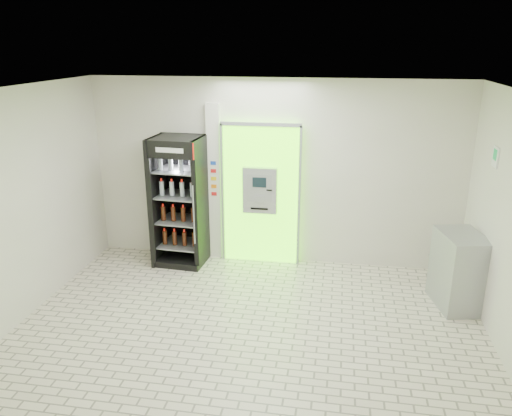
# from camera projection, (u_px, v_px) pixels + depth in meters

# --- Properties ---
(ground) EXTENTS (6.00, 6.00, 0.00)m
(ground) POSITION_uv_depth(u_px,v_px,m) (246.00, 340.00, 6.18)
(ground) COLOR beige
(ground) RESTS_ON ground
(room_shell) EXTENTS (6.00, 6.00, 6.00)m
(room_shell) POSITION_uv_depth(u_px,v_px,m) (245.00, 198.00, 5.60)
(room_shell) COLOR silver
(room_shell) RESTS_ON ground
(atm_assembly) EXTENTS (1.30, 0.24, 2.33)m
(atm_assembly) POSITION_uv_depth(u_px,v_px,m) (261.00, 193.00, 8.10)
(atm_assembly) COLOR #57EA0D
(atm_assembly) RESTS_ON ground
(pillar) EXTENTS (0.22, 0.11, 2.60)m
(pillar) POSITION_uv_depth(u_px,v_px,m) (215.00, 183.00, 8.21)
(pillar) COLOR silver
(pillar) RESTS_ON ground
(beverage_cooler) EXTENTS (0.84, 0.78, 2.11)m
(beverage_cooler) POSITION_uv_depth(u_px,v_px,m) (180.00, 204.00, 8.10)
(beverage_cooler) COLOR black
(beverage_cooler) RESTS_ON ground
(steel_cabinet) EXTENTS (0.69, 0.89, 1.06)m
(steel_cabinet) POSITION_uv_depth(u_px,v_px,m) (459.00, 270.00, 6.84)
(steel_cabinet) COLOR #9A9DA1
(steel_cabinet) RESTS_ON ground
(exit_sign) EXTENTS (0.02, 0.22, 0.26)m
(exit_sign) POSITION_uv_depth(u_px,v_px,m) (496.00, 157.00, 6.34)
(exit_sign) COLOR white
(exit_sign) RESTS_ON room_shell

